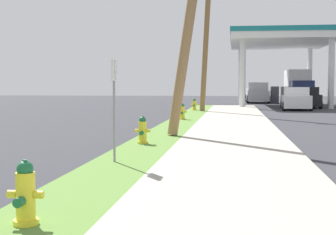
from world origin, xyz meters
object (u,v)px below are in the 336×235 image
object	(u,v)px
fire_hydrant_fourth	(194,105)
truck_navy_at_forecourt	(298,88)
fire_hydrant_nearest	(25,196)
fire_hydrant_third	(182,112)
truck_silver_on_apron	(257,93)
street_sign_post	(114,89)
car_white_by_far_pump	(296,99)
fire_hydrant_second	(143,132)
utility_pole_background	(207,25)
car_black_by_near_pump	(306,98)

from	to	relation	value
fire_hydrant_fourth	truck_navy_at_forecourt	world-z (taller)	truck_navy_at_forecourt
fire_hydrant_nearest	fire_hydrant_third	world-z (taller)	same
fire_hydrant_fourth	truck_silver_on_apron	world-z (taller)	truck_silver_on_apron
street_sign_post	car_white_by_far_pump	bearing A→B (deg)	75.18
fire_hydrant_fourth	truck_navy_at_forecourt	bearing A→B (deg)	60.65
fire_hydrant_fourth	street_sign_post	xyz separation A→B (m)	(0.02, -21.78, 1.19)
fire_hydrant_second	car_white_by_far_pump	world-z (taller)	car_white_by_far_pump
street_sign_post	truck_silver_on_apron	size ratio (longest dim) A/B	0.39
fire_hydrant_third	street_sign_post	world-z (taller)	street_sign_post
fire_hydrant_fourth	car_white_by_far_pump	xyz separation A→B (m)	(6.79, 3.79, 0.28)
utility_pole_background	car_black_by_near_pump	distance (m)	11.97
fire_hydrant_nearest	truck_silver_on_apron	distance (m)	44.31
street_sign_post	car_white_by_far_pump	world-z (taller)	street_sign_post
car_white_by_far_pump	truck_navy_at_forecourt	xyz separation A→B (m)	(1.52, 10.98, 0.77)
truck_silver_on_apron	fire_hydrant_second	bearing A→B (deg)	-97.53
street_sign_post	truck_silver_on_apron	distance (m)	39.63
fire_hydrant_nearest	car_white_by_far_pump	size ratio (longest dim) A/B	0.16
utility_pole_background	truck_silver_on_apron	xyz separation A→B (m)	(3.95, 18.66, -4.46)
utility_pole_background	truck_silver_on_apron	bearing A→B (deg)	78.04
fire_hydrant_nearest	street_sign_post	distance (m)	4.87
utility_pole_background	truck_navy_at_forecourt	size ratio (longest dim) A/B	1.61
car_black_by_near_pump	truck_silver_on_apron	bearing A→B (deg)	107.35
street_sign_post	fire_hydrant_second	bearing A→B (deg)	90.18
fire_hydrant_second	truck_navy_at_forecourt	world-z (taller)	truck_navy_at_forecourt
street_sign_post	car_black_by_near_pump	world-z (taller)	street_sign_post
fire_hydrant_second	truck_silver_on_apron	distance (m)	36.35
street_sign_post	truck_silver_on_apron	world-z (taller)	street_sign_post
car_white_by_far_pump	truck_navy_at_forecourt	world-z (taller)	truck_navy_at_forecourt
fire_hydrant_nearest	car_black_by_near_pump	xyz separation A→B (m)	(7.86, 33.80, 0.28)
car_black_by_near_pump	truck_silver_on_apron	xyz separation A→B (m)	(-3.21, 10.27, 0.19)
fire_hydrant_third	car_white_by_far_pump	world-z (taller)	car_white_by_far_pump
fire_hydrant_second	car_white_by_far_pump	size ratio (longest dim) A/B	0.16
fire_hydrant_second	truck_navy_at_forecourt	distance (m)	34.29
car_black_by_near_pump	truck_silver_on_apron	world-z (taller)	truck_silver_on_apron
fire_hydrant_fourth	truck_silver_on_apron	distance (m)	18.20
fire_hydrant_third	car_white_by_far_pump	bearing A→B (deg)	61.91
fire_hydrant_second	truck_navy_at_forecourt	bearing A→B (deg)	75.99
utility_pole_background	street_sign_post	bearing A→B (deg)	-92.21
car_white_by_far_pump	truck_silver_on_apron	distance (m)	13.92
fire_hydrant_second	fire_hydrant_fourth	size ratio (longest dim) A/B	1.00
fire_hydrant_nearest	utility_pole_background	distance (m)	25.89
fire_hydrant_nearest	utility_pole_background	world-z (taller)	utility_pole_background
fire_hydrant_nearest	car_white_by_far_pump	xyz separation A→B (m)	(6.66, 30.30, 0.28)
fire_hydrant_second	fire_hydrant_nearest	bearing A→B (deg)	-89.19
fire_hydrant_third	car_black_by_near_pump	world-z (taller)	car_black_by_near_pump
fire_hydrant_third	car_white_by_far_pump	size ratio (longest dim) A/B	0.16
street_sign_post	fire_hydrant_nearest	bearing A→B (deg)	-88.74
car_black_by_near_pump	truck_navy_at_forecourt	distance (m)	7.53
fire_hydrant_third	fire_hydrant_fourth	world-z (taller)	same
fire_hydrant_second	truck_silver_on_apron	xyz separation A→B (m)	(4.76, 36.04, 0.47)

